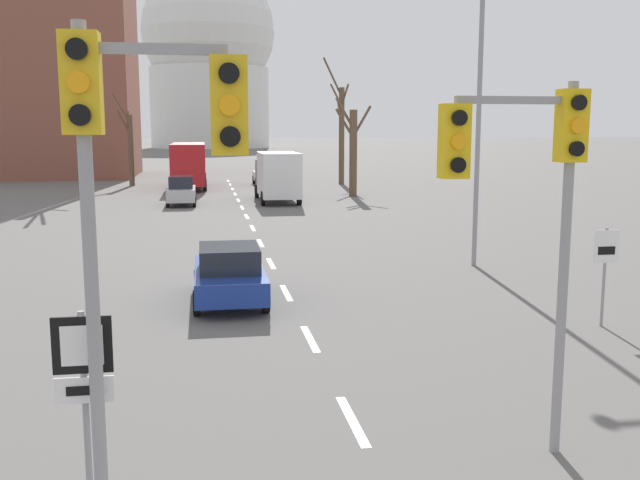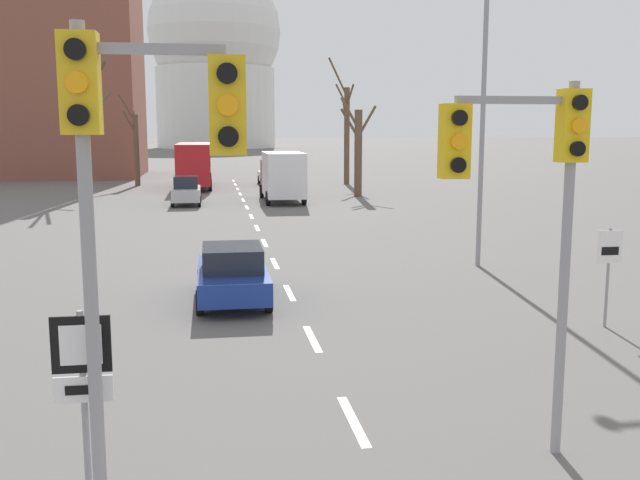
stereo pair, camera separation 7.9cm
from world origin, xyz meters
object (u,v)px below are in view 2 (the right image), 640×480
at_px(traffic_signal_near_left, 133,165).
at_px(sedan_near_left, 186,191).
at_px(traffic_signal_near_right, 531,177).
at_px(speed_limit_sign, 609,261).
at_px(street_lamp_right, 476,97).
at_px(city_bus, 194,162).
at_px(delivery_truck, 282,175).
at_px(sedan_near_right, 232,273).
at_px(route_sign_post, 84,391).
at_px(sedan_mid_centre, 270,175).

height_order(traffic_signal_near_left, sedan_near_left, traffic_signal_near_left).
relative_size(traffic_signal_near_left, sedan_near_left, 1.31).
relative_size(traffic_signal_near_right, speed_limit_sign, 2.23).
height_order(street_lamp_right, city_bus, street_lamp_right).
height_order(sedan_near_left, delivery_truck, delivery_truck).
xyz_separation_m(sedan_near_left, sedan_near_right, (1.94, -25.34, -0.10)).
relative_size(sedan_near_right, city_bus, 0.39).
bearing_deg(speed_limit_sign, street_lamp_right, 92.92).
relative_size(traffic_signal_near_left, route_sign_post, 2.05).
bearing_deg(sedan_mid_centre, route_sign_post, -96.93).
height_order(sedan_near_left, sedan_near_right, sedan_near_left).
bearing_deg(traffic_signal_near_right, route_sign_post, -164.14).
xyz_separation_m(street_lamp_right, sedan_mid_centre, (-3.66, 36.66, -4.75)).
height_order(traffic_signal_near_right, street_lamp_right, street_lamp_right).
height_order(traffic_signal_near_right, speed_limit_sign, traffic_signal_near_right).
distance_m(speed_limit_sign, street_lamp_right, 8.66).
xyz_separation_m(traffic_signal_near_right, city_bus, (-5.36, 48.08, -1.86)).
bearing_deg(traffic_signal_near_right, city_bus, 96.36).
xyz_separation_m(city_bus, delivery_truck, (5.71, -11.97, -0.35)).
bearing_deg(traffic_signal_near_left, sedan_near_left, 91.04).
xyz_separation_m(speed_limit_sign, delivery_truck, (-4.45, 30.18, 0.13)).
xyz_separation_m(speed_limit_sign, street_lamp_right, (-0.39, 7.65, 4.03)).
relative_size(traffic_signal_near_left, delivery_truck, 0.77).
relative_size(route_sign_post, sedan_near_left, 0.64).
bearing_deg(delivery_truck, sedan_mid_centre, 88.41).
height_order(street_lamp_right, sedan_mid_centre, street_lamp_right).
bearing_deg(traffic_signal_near_right, delivery_truck, 89.43).
xyz_separation_m(traffic_signal_near_left, sedan_near_left, (-0.67, 36.80, -3.33)).
bearing_deg(speed_limit_sign, city_bus, 103.55).
bearing_deg(city_bus, delivery_truck, -64.50).
height_order(traffic_signal_near_left, delivery_truck, traffic_signal_near_left).
height_order(route_sign_post, speed_limit_sign, route_sign_post).
relative_size(speed_limit_sign, sedan_near_right, 0.55).
xyz_separation_m(route_sign_post, sedan_mid_centre, (6.30, 51.82, -1.01)).
bearing_deg(sedan_mid_centre, traffic_signal_near_right, -90.85).
distance_m(traffic_signal_near_left, sedan_near_right, 12.03).
bearing_deg(sedan_near_right, delivery_truck, 81.34).
bearing_deg(sedan_near_left, speed_limit_sign, -70.33).
xyz_separation_m(traffic_signal_near_left, sedan_mid_centre, (5.69, 52.00, -3.34)).
height_order(city_bus, delivery_truck, city_bus).
distance_m(route_sign_post, sedan_near_right, 11.48).
bearing_deg(sedan_near_left, street_lamp_right, -64.97).
bearing_deg(speed_limit_sign, traffic_signal_near_right, -129.01).
xyz_separation_m(traffic_signal_near_left, sedan_near_right, (1.27, 11.46, -3.42)).
distance_m(traffic_signal_near_right, route_sign_post, 6.13).
distance_m(street_lamp_right, sedan_near_left, 24.15).
height_order(traffic_signal_near_left, city_bus, traffic_signal_near_left).
bearing_deg(traffic_signal_near_left, speed_limit_sign, 38.29).
xyz_separation_m(route_sign_post, city_bus, (0.20, 49.66, 0.19)).
bearing_deg(street_lamp_right, route_sign_post, -123.32).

